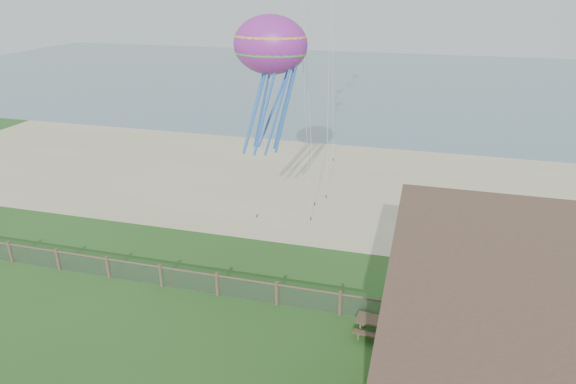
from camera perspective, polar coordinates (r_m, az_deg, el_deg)
name	(u,v)px	position (r m, az deg, el deg)	size (l,w,h in m)	color
sand_beach	(337,185)	(38.67, 5.50, 0.83)	(72.00, 20.00, 0.02)	tan
ocean	(389,82)	(80.96, 11.17, 11.93)	(160.00, 68.00, 0.02)	slate
chainlink_fence	(277,295)	(24.50, -1.26, -11.35)	(36.20, 0.20, 1.25)	brown
picnic_table	(380,327)	(23.05, 10.20, -14.55)	(2.06, 1.55, 0.87)	brown
octopus_kite	(271,84)	(27.04, -1.92, 11.91)	(3.69, 2.60, 7.60)	#FF283E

